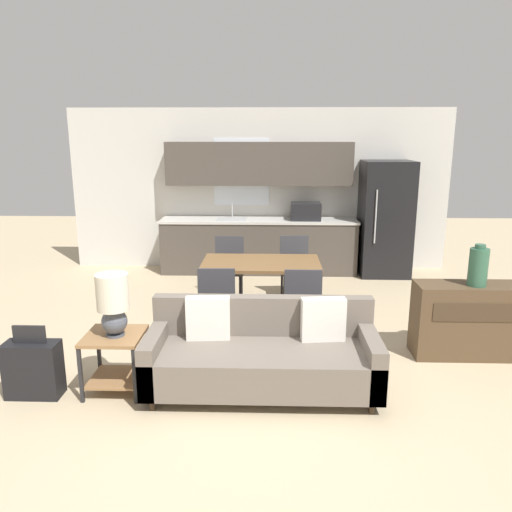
{
  "coord_description": "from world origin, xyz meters",
  "views": [
    {
      "loc": [
        0.21,
        -3.9,
        2.27
      ],
      "look_at": [
        0.04,
        1.5,
        0.95
      ],
      "focal_mm": 35.0,
      "sensor_mm": 36.0,
      "label": 1
    }
  ],
  "objects_px": {
    "credenza": "(472,320)",
    "suitcase": "(33,369)",
    "dining_table": "(261,267)",
    "table_lamp": "(113,302)",
    "vase": "(478,267)",
    "dining_chair_far_right": "(295,265)",
    "dining_chair_near_right": "(302,302)",
    "dining_chair_far_left": "(229,265)",
    "side_table": "(115,352)",
    "refrigerator": "(385,219)",
    "dining_chair_near_left": "(218,300)",
    "couch": "(262,354)"
  },
  "relations": [
    {
      "from": "side_table",
      "to": "dining_chair_near_left",
      "type": "distance_m",
      "value": 1.37
    },
    {
      "from": "dining_table",
      "to": "side_table",
      "type": "bearing_deg",
      "value": -124.66
    },
    {
      "from": "dining_chair_far_right",
      "to": "dining_chair_far_left",
      "type": "relative_size",
      "value": 1.0
    },
    {
      "from": "couch",
      "to": "dining_chair_far_right",
      "type": "height_order",
      "value": "dining_chair_far_right"
    },
    {
      "from": "suitcase",
      "to": "dining_chair_near_right",
      "type": "bearing_deg",
      "value": 26.28
    },
    {
      "from": "side_table",
      "to": "vase",
      "type": "bearing_deg",
      "value": 12.91
    },
    {
      "from": "dining_table",
      "to": "dining_chair_near_left",
      "type": "distance_m",
      "value": 0.9
    },
    {
      "from": "vase",
      "to": "dining_chair_far_right",
      "type": "height_order",
      "value": "vase"
    },
    {
      "from": "dining_table",
      "to": "dining_chair_near_right",
      "type": "distance_m",
      "value": 0.92
    },
    {
      "from": "credenza",
      "to": "suitcase",
      "type": "xyz_separation_m",
      "value": [
        -4.19,
        -0.97,
        -0.13
      ]
    },
    {
      "from": "dining_chair_near_left",
      "to": "suitcase",
      "type": "height_order",
      "value": "dining_chair_near_left"
    },
    {
      "from": "credenza",
      "to": "dining_table",
      "type": "bearing_deg",
      "value": 155.57
    },
    {
      "from": "side_table",
      "to": "table_lamp",
      "type": "height_order",
      "value": "table_lamp"
    },
    {
      "from": "dining_chair_near_left",
      "to": "suitcase",
      "type": "xyz_separation_m",
      "value": [
        -1.51,
        -1.23,
        -0.24
      ]
    },
    {
      "from": "side_table",
      "to": "dining_chair_near_right",
      "type": "relative_size",
      "value": 0.6
    },
    {
      "from": "table_lamp",
      "to": "suitcase",
      "type": "relative_size",
      "value": 0.85
    },
    {
      "from": "dining_table",
      "to": "side_table",
      "type": "height_order",
      "value": "dining_table"
    },
    {
      "from": "vase",
      "to": "dining_chair_far_left",
      "type": "distance_m",
      "value": 3.25
    },
    {
      "from": "table_lamp",
      "to": "vase",
      "type": "bearing_deg",
      "value": 13.41
    },
    {
      "from": "credenza",
      "to": "suitcase",
      "type": "relative_size",
      "value": 1.8
    },
    {
      "from": "side_table",
      "to": "table_lamp",
      "type": "xyz_separation_m",
      "value": [
        0.02,
        -0.03,
        0.49
      ]
    },
    {
      "from": "refrigerator",
      "to": "table_lamp",
      "type": "bearing_deg",
      "value": -128.78
    },
    {
      "from": "refrigerator",
      "to": "credenza",
      "type": "relative_size",
      "value": 1.55
    },
    {
      "from": "dining_table",
      "to": "table_lamp",
      "type": "xyz_separation_m",
      "value": [
        -1.25,
        -1.87,
        0.18
      ]
    },
    {
      "from": "side_table",
      "to": "dining_chair_far_right",
      "type": "distance_m",
      "value": 3.16
    },
    {
      "from": "side_table",
      "to": "dining_chair_near_right",
      "type": "xyz_separation_m",
      "value": [
        1.74,
        1.07,
        0.13
      ]
    },
    {
      "from": "credenza",
      "to": "dining_chair_far_right",
      "type": "height_order",
      "value": "dining_chair_far_right"
    },
    {
      "from": "refrigerator",
      "to": "suitcase",
      "type": "distance_m",
      "value": 5.75
    },
    {
      "from": "dining_chair_far_right",
      "to": "dining_chair_near_left",
      "type": "bearing_deg",
      "value": -125.46
    },
    {
      "from": "table_lamp",
      "to": "dining_chair_far_left",
      "type": "distance_m",
      "value": 2.75
    },
    {
      "from": "dining_table",
      "to": "credenza",
      "type": "distance_m",
      "value": 2.45
    },
    {
      "from": "side_table",
      "to": "dining_chair_far_right",
      "type": "height_order",
      "value": "dining_chair_far_right"
    },
    {
      "from": "refrigerator",
      "to": "dining_chair_far_left",
      "type": "bearing_deg",
      "value": -150.0
    },
    {
      "from": "refrigerator",
      "to": "vase",
      "type": "relative_size",
      "value": 4.36
    },
    {
      "from": "refrigerator",
      "to": "vase",
      "type": "bearing_deg",
      "value": -85.98
    },
    {
      "from": "couch",
      "to": "suitcase",
      "type": "height_order",
      "value": "couch"
    },
    {
      "from": "dining_chair_far_left",
      "to": "refrigerator",
      "type": "bearing_deg",
      "value": 30.0
    },
    {
      "from": "dining_chair_far_right",
      "to": "dining_chair_far_left",
      "type": "height_order",
      "value": "same"
    },
    {
      "from": "suitcase",
      "to": "couch",
      "type": "bearing_deg",
      "value": 5.67
    },
    {
      "from": "couch",
      "to": "table_lamp",
      "type": "distance_m",
      "value": 1.4
    },
    {
      "from": "dining_chair_far_right",
      "to": "dining_chair_near_right",
      "type": "xyz_separation_m",
      "value": [
        0.01,
        -1.57,
        0.0
      ]
    },
    {
      "from": "vase",
      "to": "dining_chair_near_left",
      "type": "relative_size",
      "value": 0.48
    },
    {
      "from": "dining_chair_far_left",
      "to": "dining_chair_near_right",
      "type": "xyz_separation_m",
      "value": [
        0.93,
        -1.52,
        0.0
      ]
    },
    {
      "from": "vase",
      "to": "dining_chair_far_left",
      "type": "xyz_separation_m",
      "value": [
        -2.67,
        1.79,
        -0.48
      ]
    },
    {
      "from": "table_lamp",
      "to": "credenza",
      "type": "relative_size",
      "value": 0.47
    },
    {
      "from": "table_lamp",
      "to": "credenza",
      "type": "xyz_separation_m",
      "value": [
        3.47,
        0.86,
        -0.46
      ]
    },
    {
      "from": "dining_table",
      "to": "side_table",
      "type": "relative_size",
      "value": 2.7
    },
    {
      "from": "couch",
      "to": "dining_chair_far_right",
      "type": "relative_size",
      "value": 2.3
    },
    {
      "from": "refrigerator",
      "to": "dining_chair_near_left",
      "type": "xyz_separation_m",
      "value": [
        -2.44,
        -2.9,
        -0.44
      ]
    },
    {
      "from": "table_lamp",
      "to": "vase",
      "type": "distance_m",
      "value": 3.56
    }
  ]
}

